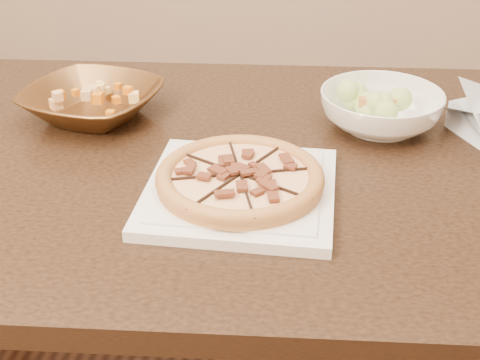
{
  "coord_description": "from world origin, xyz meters",
  "views": [
    {
      "loc": [
        0.33,
        -1.01,
        1.29
      ],
      "look_at": [
        0.22,
        -0.14,
        0.78
      ],
      "focal_mm": 50.0,
      "sensor_mm": 36.0,
      "label": 1
    }
  ],
  "objects": [
    {
      "name": "salad",
      "position": [
        0.44,
        0.15,
        0.84
      ],
      "size": [
        0.1,
        0.11,
        0.04
      ],
      "color": "#C3DA73",
      "rests_on": "salad_bowl"
    },
    {
      "name": "pizza",
      "position": [
        0.22,
        -0.14,
        0.78
      ],
      "size": [
        0.26,
        0.26,
        0.03
      ],
      "color": "tan",
      "rests_on": "plate"
    },
    {
      "name": "plate",
      "position": [
        0.22,
        -0.14,
        0.76
      ],
      "size": [
        0.29,
        0.29,
        0.02
      ],
      "color": "silver",
      "rests_on": "dining_table"
    },
    {
      "name": "bronze_bowl",
      "position": [
        -0.1,
        0.12,
        0.78
      ],
      "size": [
        0.3,
        0.3,
        0.06
      ],
      "primitive_type": "imported",
      "rotation": [
        0.0,
        0.0,
        -0.25
      ],
      "color": "brown",
      "rests_on": "dining_table"
    },
    {
      "name": "dining_table",
      "position": [
        0.09,
        -0.0,
        0.65
      ],
      "size": [
        1.45,
        0.99,
        0.75
      ],
      "color": "#342115",
      "rests_on": "floor"
    },
    {
      "name": "cling_film",
      "position": [
        0.62,
        0.15,
        0.78
      ],
      "size": [
        0.19,
        0.16,
        0.05
      ],
      "primitive_type": null,
      "rotation": [
        0.0,
        0.0,
        -0.09
      ],
      "color": "silver",
      "rests_on": "dining_table"
    },
    {
      "name": "salad_bowl",
      "position": [
        0.44,
        0.15,
        0.79
      ],
      "size": [
        0.28,
        0.28,
        0.07
      ],
      "primitive_type": "imported",
      "rotation": [
        0.0,
        0.0,
        -0.28
      ],
      "color": "white",
      "rests_on": "dining_table"
    },
    {
      "name": "mixed_dish",
      "position": [
        -0.11,
        0.12,
        0.83
      ],
      "size": [
        0.11,
        0.12,
        0.03
      ],
      "color": "tan",
      "rests_on": "bronze_bowl"
    }
  ]
}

